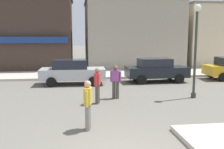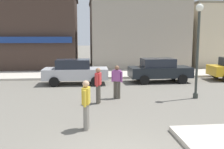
# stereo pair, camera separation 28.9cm
# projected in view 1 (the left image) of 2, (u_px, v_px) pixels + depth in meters

# --- Properties ---
(kerb_far) EXTENTS (80.00, 4.00, 0.15)m
(kerb_far) POSITION_uv_depth(u_px,v_px,m) (91.00, 74.00, 20.25)
(kerb_far) COLOR beige
(kerb_far) RESTS_ON ground
(lamp_post) EXTENTS (0.36, 0.36, 4.54)m
(lamp_post) POSITION_uv_depth(u_px,v_px,m) (196.00, 37.00, 12.45)
(lamp_post) COLOR #333833
(lamp_post) RESTS_ON ground
(parked_car_nearest) EXTENTS (4.04, 1.96, 1.56)m
(parked_car_nearest) POSITION_uv_depth(u_px,v_px,m) (72.00, 71.00, 16.36)
(parked_car_nearest) COLOR #B7B7BC
(parked_car_nearest) RESTS_ON ground
(parked_car_second) EXTENTS (4.03, 1.94, 1.56)m
(parked_car_second) POSITION_uv_depth(u_px,v_px,m) (156.00, 70.00, 17.24)
(parked_car_second) COLOR black
(parked_car_second) RESTS_ON ground
(pedestrian_crossing_near) EXTENTS (0.29, 0.56, 1.61)m
(pedestrian_crossing_near) POSITION_uv_depth(u_px,v_px,m) (88.00, 104.00, 8.34)
(pedestrian_crossing_near) COLOR gray
(pedestrian_crossing_near) RESTS_ON ground
(pedestrian_crossing_far) EXTENTS (0.32, 0.55, 1.61)m
(pedestrian_crossing_far) POSITION_uv_depth(u_px,v_px,m) (97.00, 84.00, 11.64)
(pedestrian_crossing_far) COLOR #4C473D
(pedestrian_crossing_far) RESTS_ON ground
(pedestrian_kerb_side) EXTENTS (0.54, 0.34, 1.61)m
(pedestrian_kerb_side) POSITION_uv_depth(u_px,v_px,m) (116.00, 81.00, 12.60)
(pedestrian_kerb_side) COLOR #4C473D
(pedestrian_kerb_side) RESTS_ON ground
(building_corner_shop) EXTENTS (10.26, 9.81, 6.95)m
(building_corner_shop) POSITION_uv_depth(u_px,v_px,m) (20.00, 31.00, 25.40)
(building_corner_shop) COLOR #3D2D26
(building_corner_shop) RESTS_ON ground
(building_storefront_left_near) EXTENTS (8.92, 6.92, 6.36)m
(building_storefront_left_near) POSITION_uv_depth(u_px,v_px,m) (131.00, 34.00, 25.65)
(building_storefront_left_near) COLOR #9E9384
(building_storefront_left_near) RESTS_ON ground
(building_storefront_left_mid) EXTENTS (5.79, 6.52, 6.08)m
(building_storefront_left_mid) POSITION_uv_depth(u_px,v_px,m) (205.00, 36.00, 26.92)
(building_storefront_left_mid) COLOR beige
(building_storefront_left_mid) RESTS_ON ground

